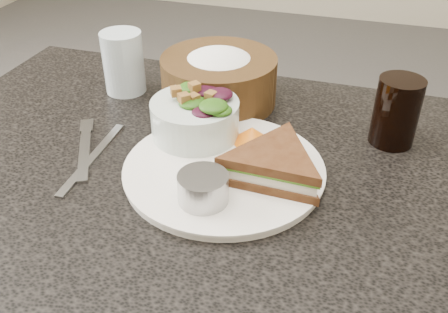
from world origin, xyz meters
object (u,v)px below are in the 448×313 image
dinner_plate (224,170)px  salad_bowl (195,112)px  dressing_ramekin (203,188)px  bread_basket (219,72)px  sandwich (274,165)px  water_glass (123,62)px  cola_glass (397,108)px

dinner_plate → salad_bowl: size_ratio=2.09×
dinner_plate → dressing_ramekin: bearing=-92.0°
salad_bowl → dressing_ramekin: 0.17m
dressing_ramekin → bread_basket: (-0.07, 0.29, 0.03)m
dinner_plate → sandwich: bearing=-4.4°
dinner_plate → dressing_ramekin: size_ratio=4.30×
sandwich → water_glass: (-0.33, 0.21, 0.02)m
salad_bowl → dressing_ramekin: bearing=-66.4°
salad_bowl → sandwich: bearing=-28.0°
dressing_ramekin → cola_glass: bearing=46.7°
cola_glass → water_glass: (-0.49, 0.04, -0.00)m
sandwich → dressing_ramekin: sandwich is taller
sandwich → water_glass: 0.39m
sandwich → salad_bowl: size_ratio=1.21×
dressing_ramekin → cola_glass: (0.23, 0.25, 0.03)m
sandwich → bread_basket: bread_basket is taller
cola_glass → bread_basket: bearing=171.2°
dressing_ramekin → salad_bowl: bearing=113.6°
sandwich → salad_bowl: 0.16m
bread_basket → water_glass: size_ratio=1.80×
cola_glass → water_glass: cola_glass is taller
water_glass → salad_bowl: bearing=-34.6°
bread_basket → dressing_ramekin: bearing=-76.0°
sandwich → dinner_plate: bearing=177.6°
salad_bowl → dressing_ramekin: salad_bowl is taller
salad_bowl → water_glass: 0.23m
dinner_plate → bread_basket: bearing=109.7°
water_glass → dinner_plate: bearing=-37.9°
water_glass → cola_glass: bearing=-4.4°
salad_bowl → bread_basket: (-0.01, 0.14, 0.01)m
bread_basket → water_glass: 0.18m
dinner_plate → salad_bowl: bearing=134.6°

